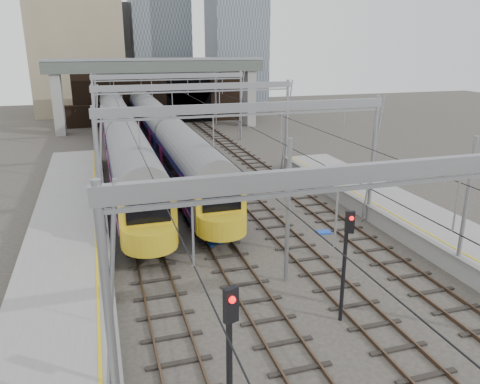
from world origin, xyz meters
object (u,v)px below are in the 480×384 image
object	(u,v)px
train_second	(119,130)
train_main	(149,117)
signal_near_left	(230,353)
signal_near_centre	(346,253)

from	to	relation	value
train_second	train_main	bearing A→B (deg)	64.60
train_second	signal_near_left	distance (m)	38.59
train_second	signal_near_left	bearing A→B (deg)	-88.94
signal_near_centre	train_second	bearing A→B (deg)	119.60
train_main	signal_near_centre	world-z (taller)	train_main
signal_near_left	signal_near_centre	distance (m)	7.90
signal_near_left	signal_near_centre	size ratio (longest dim) A/B	1.08
train_main	signal_near_centre	bearing A→B (deg)	-86.09
train_second	signal_near_centre	xyz separation A→B (m)	(6.88, -33.63, 0.45)
signal_near_left	signal_near_centre	world-z (taller)	signal_near_left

